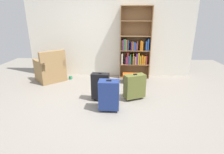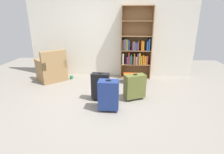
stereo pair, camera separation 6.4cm
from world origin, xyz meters
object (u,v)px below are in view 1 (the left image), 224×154
(suitcase_olive, at_px, (135,86))
(suitcase_navy_blue, at_px, (109,95))
(storage_box, at_px, (132,78))
(suitcase_black, at_px, (100,86))
(armchair, at_px, (51,70))
(mug, at_px, (70,78))
(bookshelf, at_px, (135,47))

(suitcase_olive, relative_size, suitcase_navy_blue, 0.93)
(storage_box, height_order, suitcase_black, suitcase_black)
(armchair, relative_size, mug, 8.24)
(mug, bearing_deg, suitcase_navy_blue, -54.64)
(storage_box, xyz_separation_m, suitcase_black, (-0.75, -1.19, 0.21))
(bookshelf, bearing_deg, suitcase_navy_blue, -106.67)
(armchair, distance_m, suitcase_navy_blue, 2.44)
(storage_box, distance_m, suitcase_navy_blue, 1.72)
(mug, relative_size, suitcase_navy_blue, 0.19)
(bookshelf, relative_size, suitcase_navy_blue, 3.22)
(armchair, relative_size, storage_box, 1.97)
(storage_box, relative_size, suitcase_black, 0.78)
(bookshelf, relative_size, suitcase_black, 3.22)
(suitcase_black, bearing_deg, suitcase_navy_blue, -63.53)
(storage_box, height_order, suitcase_olive, suitcase_olive)
(armchair, height_order, storage_box, armchair)
(suitcase_olive, relative_size, suitcase_black, 0.92)
(bookshelf, height_order, armchair, bookshelf)
(mug, height_order, suitcase_black, suitcase_black)
(storage_box, relative_size, suitcase_navy_blue, 0.79)
(mug, xyz_separation_m, storage_box, (1.80, -0.17, 0.08))
(bookshelf, bearing_deg, storage_box, -100.68)
(mug, height_order, suitcase_navy_blue, suitcase_navy_blue)
(suitcase_olive, xyz_separation_m, suitcase_black, (-0.75, -0.10, 0.02))
(bookshelf, distance_m, suitcase_black, 1.96)
(armchair, bearing_deg, mug, 13.69)
(bookshelf, xyz_separation_m, suitcase_olive, (-0.09, -1.56, -0.61))
(suitcase_navy_blue, bearing_deg, mug, 125.36)
(storage_box, bearing_deg, mug, 174.63)
(suitcase_olive, bearing_deg, bookshelf, 86.55)
(mug, distance_m, suitcase_black, 1.74)
(bookshelf, distance_m, armchair, 2.53)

